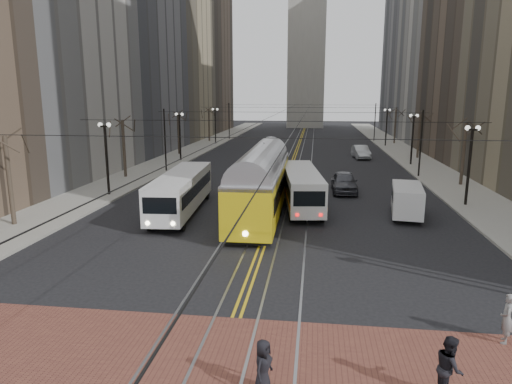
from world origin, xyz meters
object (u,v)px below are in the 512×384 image
(cargo_van, at_px, (407,202))
(pedestrian_a, at_px, (263,367))
(rear_bus, at_px, (301,189))
(streetcar, at_px, (261,188))
(transit_bus, at_px, (182,193))
(pedestrian_c, at_px, (449,368))
(pedestrian_b, at_px, (507,318))
(sedan_silver, at_px, (361,152))
(sedan_grey, at_px, (344,182))

(cargo_van, relative_size, pedestrian_a, 3.13)
(rear_bus, bearing_deg, pedestrian_a, -97.90)
(streetcar, xyz_separation_m, rear_bus, (2.65, 2.25, -0.43))
(transit_bus, xyz_separation_m, cargo_van, (15.13, 0.77, -0.32))
(rear_bus, bearing_deg, streetcar, -146.70)
(streetcar, height_order, pedestrian_c, streetcar)
(streetcar, relative_size, pedestrian_b, 8.89)
(streetcar, relative_size, sedan_silver, 3.04)
(rear_bus, bearing_deg, sedan_grey, 52.71)
(pedestrian_a, height_order, pedestrian_b, pedestrian_b)
(transit_bus, height_order, streetcar, streetcar)
(pedestrian_c, bearing_deg, pedestrian_b, -36.82)
(sedan_grey, bearing_deg, pedestrian_a, -98.58)
(pedestrian_b, bearing_deg, sedan_silver, -159.54)
(cargo_van, relative_size, sedan_grey, 0.95)
(sedan_grey, relative_size, pedestrian_c, 2.81)
(transit_bus, bearing_deg, pedestrian_a, -71.06)
(sedan_silver, height_order, pedestrian_a, sedan_silver)
(transit_bus, relative_size, sedan_grey, 2.19)
(sedan_grey, xyz_separation_m, sedan_silver, (3.36, 21.50, -0.04))
(pedestrian_a, relative_size, pedestrian_b, 0.90)
(transit_bus, distance_m, pedestrian_c, 22.23)
(pedestrian_b, bearing_deg, rear_bus, -137.96)
(pedestrian_b, bearing_deg, streetcar, -127.59)
(pedestrian_b, bearing_deg, transit_bus, -114.62)
(sedan_grey, bearing_deg, rear_bus, -121.06)
(sedan_grey, relative_size, sedan_silver, 1.02)
(cargo_van, distance_m, pedestrian_c, 19.16)
(streetcar, distance_m, rear_bus, 3.50)
(streetcar, height_order, pedestrian_b, streetcar)
(streetcar, xyz_separation_m, sedan_silver, (9.39, 29.52, -0.96))
(pedestrian_c, bearing_deg, sedan_silver, 0.53)
(rear_bus, bearing_deg, cargo_van, -22.09)
(sedan_grey, distance_m, sedan_silver, 21.76)
(transit_bus, distance_m, sedan_silver, 33.43)
(pedestrian_b, bearing_deg, cargo_van, -159.36)
(transit_bus, xyz_separation_m, pedestrian_a, (7.78, -18.63, -0.60))
(streetcar, bearing_deg, pedestrian_c, -69.22)
(cargo_van, bearing_deg, pedestrian_b, -81.42)
(streetcar, height_order, pedestrian_a, streetcar)
(sedan_grey, distance_m, pedestrian_a, 27.32)
(sedan_silver, bearing_deg, transit_bus, -122.63)
(streetcar, bearing_deg, pedestrian_a, -83.50)
(transit_bus, xyz_separation_m, sedan_grey, (11.50, 8.44, -0.52))
(transit_bus, xyz_separation_m, pedestrian_c, (12.70, -18.24, -0.47))
(sedan_silver, xyz_separation_m, pedestrian_b, (0.50, -45.00, 0.04))
(pedestrian_a, relative_size, pedestrian_c, 0.85)
(cargo_van, height_order, sedan_silver, cargo_van)
(streetcar, xyz_separation_m, pedestrian_b, (9.89, -15.48, -0.92))
(rear_bus, xyz_separation_m, cargo_van, (7.01, -1.89, -0.29))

